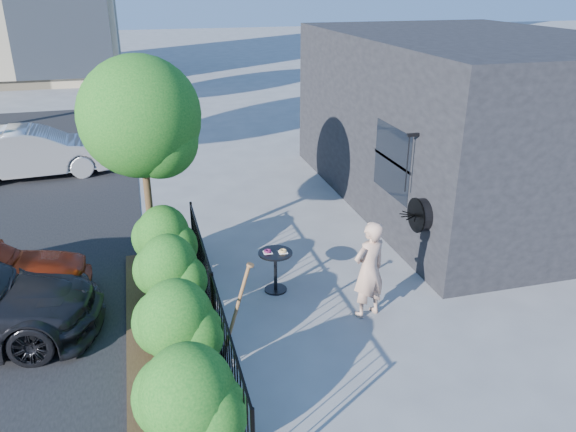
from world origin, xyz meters
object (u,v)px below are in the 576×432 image
object	(u,v)px
shovel	(235,315)
car_silver	(35,152)
cafe_table	(275,264)
patio_tree	(144,124)
woman	(369,270)

from	to	relation	value
shovel	car_silver	xyz separation A→B (m)	(-3.98, 9.60, 0.03)
cafe_table	patio_tree	bearing A→B (deg)	139.60
cafe_table	shovel	size ratio (longest dim) A/B	0.54
cafe_table	shovel	bearing A→B (deg)	-121.61
shovel	cafe_table	bearing A→B (deg)	58.39
car_silver	patio_tree	bearing A→B (deg)	-158.66
patio_tree	cafe_table	bearing A→B (deg)	-40.40
patio_tree	woman	bearing A→B (deg)	-41.17
shovel	car_silver	world-z (taller)	shovel
patio_tree	shovel	distance (m)	4.05
woman	car_silver	distance (m)	11.06
car_silver	cafe_table	bearing A→B (deg)	-152.18
patio_tree	shovel	size ratio (longest dim) A/B	2.60
cafe_table	woman	distance (m)	1.75
cafe_table	woman	bearing A→B (deg)	-42.32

